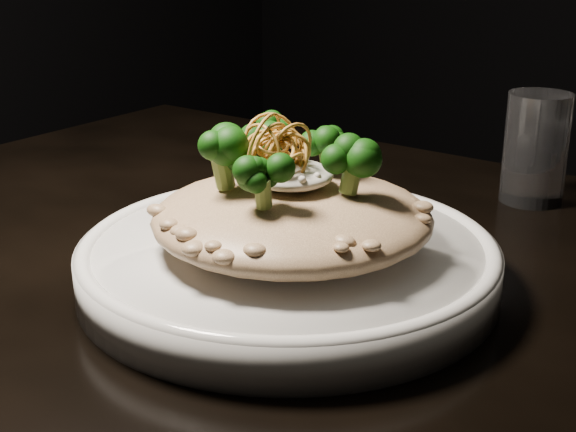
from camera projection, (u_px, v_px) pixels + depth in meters
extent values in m
cube|color=black|center=(314.00, 309.00, 0.62)|extent=(1.10, 0.80, 0.04)
cylinder|color=black|center=(179.00, 364.00, 1.26)|extent=(0.05, 0.05, 0.71)
cylinder|color=silver|center=(288.00, 263.00, 0.61)|extent=(0.32, 0.32, 0.03)
ellipsoid|color=brown|center=(292.00, 217.00, 0.59)|extent=(0.21, 0.21, 0.05)
ellipsoid|color=white|center=(291.00, 175.00, 0.58)|extent=(0.06, 0.06, 0.02)
cylinder|color=white|center=(536.00, 148.00, 0.78)|extent=(0.08, 0.08, 0.11)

